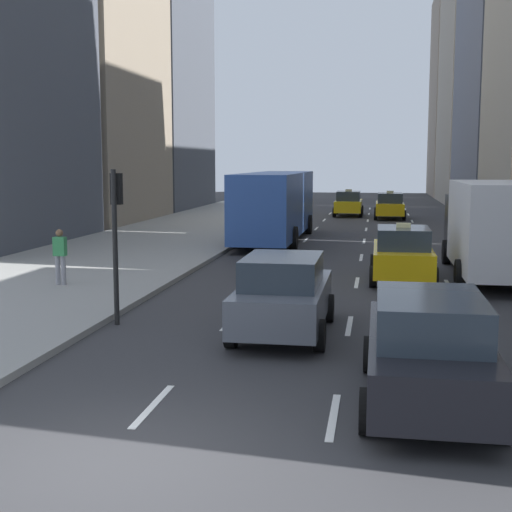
{
  "coord_description": "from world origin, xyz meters",
  "views": [
    {
      "loc": [
        3.17,
        -8.25,
        3.77
      ],
      "look_at": [
        -0.07,
        10.83,
        1.2
      ],
      "focal_mm": 50.0,
      "sensor_mm": 36.0,
      "label": 1
    }
  ],
  "objects_px": {
    "taxi_lead": "(348,203)",
    "city_bus": "(276,204)",
    "pedestrian_mid_block": "(60,254)",
    "taxi_third": "(390,206)",
    "traffic_light_pole": "(116,221)",
    "box_truck": "(491,226)",
    "sedan_silver_behind": "(428,348)",
    "taxi_second": "(402,254)",
    "sedan_black_near": "(283,294)"
  },
  "relations": [
    {
      "from": "pedestrian_mid_block",
      "to": "sedan_black_near",
      "type": "bearing_deg",
      "value": -31.35
    },
    {
      "from": "sedan_silver_behind",
      "to": "pedestrian_mid_block",
      "type": "height_order",
      "value": "pedestrian_mid_block"
    },
    {
      "from": "traffic_light_pole",
      "to": "taxi_second",
      "type": "bearing_deg",
      "value": 47.03
    },
    {
      "from": "city_bus",
      "to": "pedestrian_mid_block",
      "type": "distance_m",
      "value": 14.79
    },
    {
      "from": "box_truck",
      "to": "taxi_third",
      "type": "bearing_deg",
      "value": 96.6
    },
    {
      "from": "taxi_lead",
      "to": "pedestrian_mid_block",
      "type": "relative_size",
      "value": 2.67
    },
    {
      "from": "taxi_lead",
      "to": "traffic_light_pole",
      "type": "bearing_deg",
      "value": -96.52
    },
    {
      "from": "sedan_silver_behind",
      "to": "traffic_light_pole",
      "type": "xyz_separation_m",
      "value": [
        -6.75,
        4.51,
        1.51
      ]
    },
    {
      "from": "taxi_second",
      "to": "sedan_black_near",
      "type": "distance_m",
      "value": 8.13
    },
    {
      "from": "taxi_lead",
      "to": "taxi_third",
      "type": "xyz_separation_m",
      "value": [
        2.8,
        -2.18,
        0.0
      ]
    },
    {
      "from": "sedan_silver_behind",
      "to": "city_bus",
      "type": "xyz_separation_m",
      "value": [
        -5.61,
        22.63,
        0.89
      ]
    },
    {
      "from": "taxi_third",
      "to": "sedan_black_near",
      "type": "distance_m",
      "value": 32.9
    },
    {
      "from": "taxi_second",
      "to": "sedan_silver_behind",
      "type": "distance_m",
      "value": 11.76
    },
    {
      "from": "taxi_third",
      "to": "traffic_light_pole",
      "type": "distance_m",
      "value": 33.13
    },
    {
      "from": "taxi_lead",
      "to": "city_bus",
      "type": "xyz_separation_m",
      "value": [
        -2.81,
        -16.46,
        0.91
      ]
    },
    {
      "from": "sedan_black_near",
      "to": "pedestrian_mid_block",
      "type": "height_order",
      "value": "pedestrian_mid_block"
    },
    {
      "from": "sedan_black_near",
      "to": "box_truck",
      "type": "distance_m",
      "value": 10.29
    },
    {
      "from": "box_truck",
      "to": "pedestrian_mid_block",
      "type": "xyz_separation_m",
      "value": [
        -12.84,
        -4.19,
        -0.64
      ]
    },
    {
      "from": "box_truck",
      "to": "taxi_lead",
      "type": "bearing_deg",
      "value": 101.99
    },
    {
      "from": "taxi_third",
      "to": "traffic_light_pole",
      "type": "bearing_deg",
      "value": -101.77
    },
    {
      "from": "taxi_lead",
      "to": "sedan_black_near",
      "type": "xyz_separation_m",
      "value": [
        0.0,
        -34.97,
        0.01
      ]
    },
    {
      "from": "sedan_black_near",
      "to": "sedan_silver_behind",
      "type": "height_order",
      "value": "same"
    },
    {
      "from": "taxi_lead",
      "to": "city_bus",
      "type": "bearing_deg",
      "value": -99.7
    },
    {
      "from": "box_truck",
      "to": "traffic_light_pole",
      "type": "height_order",
      "value": "traffic_light_pole"
    },
    {
      "from": "taxi_lead",
      "to": "box_truck",
      "type": "relative_size",
      "value": 0.52
    },
    {
      "from": "taxi_third",
      "to": "box_truck",
      "type": "relative_size",
      "value": 0.52
    },
    {
      "from": "sedan_black_near",
      "to": "traffic_light_pole",
      "type": "height_order",
      "value": "traffic_light_pole"
    },
    {
      "from": "city_bus",
      "to": "traffic_light_pole",
      "type": "relative_size",
      "value": 3.22
    },
    {
      "from": "taxi_third",
      "to": "box_truck",
      "type": "distance_m",
      "value": 24.36
    },
    {
      "from": "taxi_third",
      "to": "traffic_light_pole",
      "type": "xyz_separation_m",
      "value": [
        -6.75,
        -32.4,
        1.53
      ]
    },
    {
      "from": "city_bus",
      "to": "pedestrian_mid_block",
      "type": "xyz_separation_m",
      "value": [
        -4.43,
        -14.1,
        -0.72
      ]
    },
    {
      "from": "taxi_third",
      "to": "pedestrian_mid_block",
      "type": "xyz_separation_m",
      "value": [
        -10.04,
        -28.38,
        0.19
      ]
    },
    {
      "from": "taxi_second",
      "to": "taxi_third",
      "type": "xyz_separation_m",
      "value": [
        0.0,
        25.15,
        0.0
      ]
    },
    {
      "from": "sedan_black_near",
      "to": "sedan_silver_behind",
      "type": "distance_m",
      "value": 4.98
    },
    {
      "from": "sedan_silver_behind",
      "to": "taxi_third",
      "type": "bearing_deg",
      "value": 90.0
    },
    {
      "from": "box_truck",
      "to": "sedan_black_near",
      "type": "bearing_deg",
      "value": -123.07
    },
    {
      "from": "taxi_second",
      "to": "box_truck",
      "type": "xyz_separation_m",
      "value": [
        2.8,
        0.96,
        0.83
      ]
    },
    {
      "from": "taxi_third",
      "to": "pedestrian_mid_block",
      "type": "bearing_deg",
      "value": -109.48
    },
    {
      "from": "sedan_black_near",
      "to": "city_bus",
      "type": "bearing_deg",
      "value": 98.64
    },
    {
      "from": "sedan_black_near",
      "to": "sedan_silver_behind",
      "type": "xyz_separation_m",
      "value": [
        2.8,
        -4.12,
        0.0
      ]
    },
    {
      "from": "taxi_lead",
      "to": "box_truck",
      "type": "height_order",
      "value": "box_truck"
    },
    {
      "from": "box_truck",
      "to": "traffic_light_pole",
      "type": "relative_size",
      "value": 2.33
    },
    {
      "from": "box_truck",
      "to": "city_bus",
      "type": "bearing_deg",
      "value": 130.33
    },
    {
      "from": "sedan_black_near",
      "to": "taxi_lead",
      "type": "bearing_deg",
      "value": 90.0
    },
    {
      "from": "box_truck",
      "to": "pedestrian_mid_block",
      "type": "relative_size",
      "value": 5.09
    },
    {
      "from": "taxi_lead",
      "to": "box_truck",
      "type": "xyz_separation_m",
      "value": [
        5.6,
        -26.37,
        0.83
      ]
    },
    {
      "from": "taxi_third",
      "to": "taxi_second",
      "type": "bearing_deg",
      "value": -90.0
    },
    {
      "from": "taxi_third",
      "to": "city_bus",
      "type": "bearing_deg",
      "value": -111.46
    },
    {
      "from": "sedan_black_near",
      "to": "traffic_light_pole",
      "type": "bearing_deg",
      "value": 174.37
    },
    {
      "from": "sedan_black_near",
      "to": "traffic_light_pole",
      "type": "relative_size",
      "value": 1.23
    }
  ]
}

